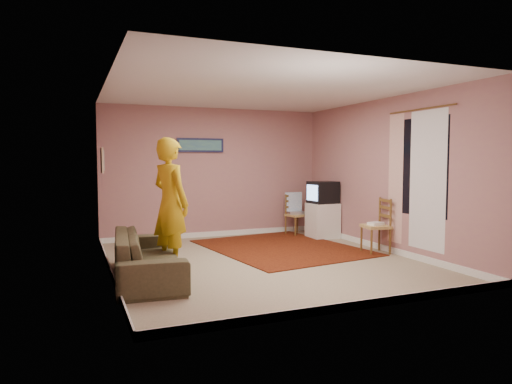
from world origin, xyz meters
name	(u,v)px	position (x,y,z in m)	size (l,w,h in m)	color
ground	(263,261)	(0.00, 0.00, 0.00)	(5.00, 5.00, 0.00)	tan
wall_back	(215,173)	(0.00, 2.50, 1.30)	(4.50, 0.02, 2.60)	#9D6E67
wall_front	(359,185)	(0.00, -2.50, 1.30)	(4.50, 0.02, 2.60)	#9D6E67
wall_left	(108,179)	(-2.25, 0.00, 1.30)	(0.02, 5.00, 2.60)	#9D6E67
wall_right	(384,175)	(2.25, 0.00, 1.30)	(0.02, 5.00, 2.60)	#9D6E67
ceiling	(263,90)	(0.00, 0.00, 2.60)	(4.50, 5.00, 0.02)	silver
baseboard_back	(215,234)	(0.00, 2.49, 0.05)	(4.50, 0.02, 0.10)	silver
baseboard_front	(356,305)	(0.00, -2.49, 0.05)	(4.50, 0.02, 0.10)	silver
baseboard_left	(111,271)	(-2.24, 0.00, 0.05)	(0.02, 5.00, 0.10)	silver
baseboard_right	(382,247)	(2.24, 0.00, 0.05)	(0.02, 5.00, 0.10)	silver
window	(421,167)	(2.24, -0.90, 1.45)	(0.01, 1.10, 1.50)	black
curtain_sheer	(427,180)	(2.23, -1.05, 1.25)	(0.01, 0.75, 2.10)	silver
curtain_floral	(396,179)	(2.21, -0.35, 1.25)	(0.01, 0.35, 2.10)	beige
curtain_rod	(420,109)	(2.20, -0.90, 2.32)	(0.02, 0.02, 1.40)	brown
picture_back	(200,145)	(-0.30, 2.47, 1.85)	(0.95, 0.04, 0.28)	#141638
picture_left	(102,160)	(-2.22, 1.60, 1.55)	(0.04, 0.38, 0.42)	beige
area_rug	(281,248)	(0.72, 0.84, 0.01)	(2.31, 2.89, 0.02)	black
tv_cabinet	(323,220)	(1.95, 1.51, 0.35)	(0.55, 0.50, 0.69)	silver
crt_tv	(323,192)	(1.94, 1.51, 0.91)	(0.54, 0.49, 0.44)	black
chair_a	(296,210)	(1.64, 2.06, 0.51)	(0.46, 0.44, 0.46)	tan
dvd_player	(296,213)	(1.64, 2.06, 0.46)	(0.32, 0.23, 0.06)	#A2A2A7
blue_throw	(293,202)	(1.64, 2.20, 0.68)	(0.38, 0.05, 0.40)	#83A8D7
chair_b	(376,220)	(2.00, -0.14, 0.56)	(0.45, 0.47, 0.50)	tan
game_console	(376,224)	(2.00, -0.14, 0.49)	(0.24, 0.17, 0.05)	white
sofa	(148,256)	(-1.80, -0.39, 0.30)	(2.08, 0.81, 0.61)	#4D472E
person	(171,204)	(-1.40, 0.06, 0.94)	(0.68, 0.45, 1.87)	gold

